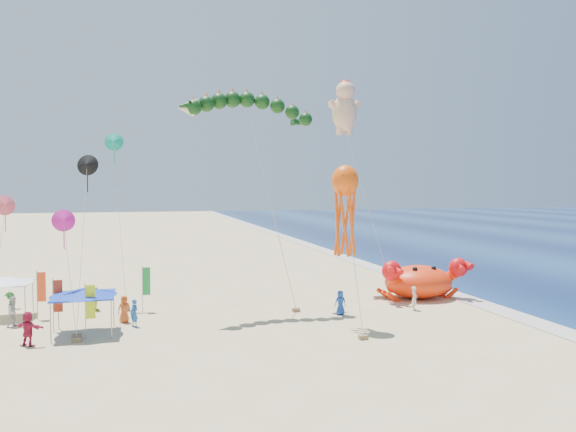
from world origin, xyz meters
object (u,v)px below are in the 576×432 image
object	(u,v)px
crab_inflatable	(419,280)
dragon_kite	(248,111)
cherub_kite	(345,106)
octopus_kite	(345,204)
canopy_white	(6,280)
canopy_blue	(84,292)

from	to	relation	value
crab_inflatable	dragon_kite	size ratio (longest dim) A/B	0.48
cherub_kite	octopus_kite	size ratio (longest dim) A/B	1.75
dragon_kite	crab_inflatable	bearing A→B (deg)	3.46
octopus_kite	canopy_white	world-z (taller)	octopus_kite
canopy_blue	crab_inflatable	bearing A→B (deg)	10.54
canopy_blue	canopy_white	world-z (taller)	same
dragon_kite	octopus_kite	bearing A→B (deg)	-50.49
cherub_kite	octopus_kite	xyz separation A→B (m)	(-4.28, -11.42, -7.55)
crab_inflatable	canopy_blue	xyz separation A→B (m)	(-23.76, -4.42, 1.07)
dragon_kite	cherub_kite	distance (m)	10.77
crab_inflatable	canopy_white	distance (m)	29.08
dragon_kite	cherub_kite	size ratio (longest dim) A/B	0.85
crab_inflatable	canopy_blue	size ratio (longest dim) A/B	1.90
crab_inflatable	dragon_kite	world-z (taller)	dragon_kite
cherub_kite	octopus_kite	distance (m)	14.34
canopy_white	cherub_kite	bearing A→B (deg)	8.09
dragon_kite	octopus_kite	xyz separation A→B (m)	(4.83, -5.86, -6.13)
crab_inflatable	cherub_kite	size ratio (longest dim) A/B	0.41
dragon_kite	octopus_kite	world-z (taller)	dragon_kite
cherub_kite	canopy_white	distance (m)	27.99
octopus_kite	canopy_white	xyz separation A→B (m)	(-20.46, 7.90, -5.05)
octopus_kite	canopy_white	bearing A→B (deg)	158.89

